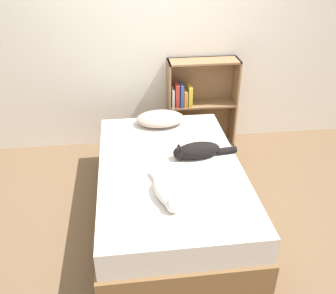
% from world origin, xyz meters
% --- Properties ---
extents(ground_plane, '(8.00, 8.00, 0.00)m').
position_xyz_m(ground_plane, '(0.00, 0.00, 0.00)').
color(ground_plane, brown).
extents(wall_back, '(8.00, 0.06, 2.50)m').
position_xyz_m(wall_back, '(0.00, 1.40, 1.25)').
color(wall_back, white).
rests_on(wall_back, ground_plane).
extents(bed, '(1.26, 1.99, 0.51)m').
position_xyz_m(bed, '(0.00, 0.00, 0.25)').
color(bed, brown).
rests_on(bed, ground_plane).
extents(pillow, '(0.50, 0.35, 0.13)m').
position_xyz_m(pillow, '(0.00, 0.79, 0.57)').
color(pillow, '#B29E8E').
rests_on(pillow, bed).
extents(cat_light, '(0.23, 0.56, 0.13)m').
position_xyz_m(cat_light, '(-0.09, -0.45, 0.56)').
color(cat_light, white).
rests_on(cat_light, bed).
extents(cat_dark, '(0.59, 0.21, 0.15)m').
position_xyz_m(cat_dark, '(0.26, 0.11, 0.57)').
color(cat_dark, black).
rests_on(cat_dark, bed).
extents(bookshelf, '(0.79, 0.26, 1.03)m').
position_xyz_m(bookshelf, '(0.49, 1.27, 0.54)').
color(bookshelf, '#8E6B47').
rests_on(bookshelf, ground_plane).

